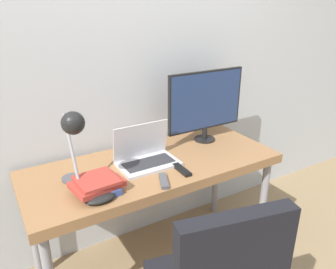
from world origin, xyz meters
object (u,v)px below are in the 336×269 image
object	(u,v)px
monitor	(206,102)
game_controller	(100,198)
book_stack	(98,185)
desk_lamp	(73,132)
laptop	(146,156)

from	to	relation	value
monitor	game_controller	size ratio (longest dim) A/B	3.74
book_stack	game_controller	world-z (taller)	book_stack
desk_lamp	laptop	bearing A→B (deg)	14.67
monitor	game_controller	bearing A→B (deg)	-158.14
game_controller	laptop	bearing A→B (deg)	32.83
desk_lamp	book_stack	bearing A→B (deg)	-30.03
laptop	game_controller	distance (m)	0.46
desk_lamp	book_stack	distance (m)	0.31
monitor	book_stack	bearing A→B (deg)	-162.32
monitor	book_stack	distance (m)	0.96
monitor	desk_lamp	xyz separation A→B (m)	(-0.97, -0.23, 0.06)
laptop	desk_lamp	size ratio (longest dim) A/B	0.80
laptop	monitor	size ratio (longest dim) A/B	0.61
laptop	game_controller	xyz separation A→B (m)	(-0.38, -0.25, -0.03)
laptop	game_controller	world-z (taller)	laptop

